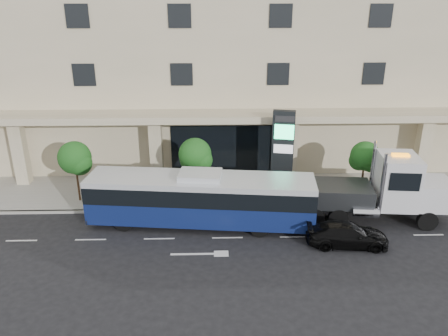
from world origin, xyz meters
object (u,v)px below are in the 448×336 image
at_px(city_bus, 201,198).
at_px(signage_pylon, 282,153).
at_px(tow_truck, 379,191).
at_px(black_sedan, 347,234).

xyz_separation_m(city_bus, signage_pylon, (5.59, 4.17, 1.44)).
relative_size(tow_truck, black_sedan, 2.33).
relative_size(city_bus, signage_pylon, 2.32).
distance_m(city_bus, tow_truck, 11.12).
distance_m(tow_truck, black_sedan, 4.30).
height_order(tow_truck, black_sedan, tow_truck).
xyz_separation_m(black_sedan, signage_pylon, (-2.76, 6.86, 2.54)).
xyz_separation_m(tow_truck, black_sedan, (-2.77, -3.01, -1.33)).
bearing_deg(black_sedan, city_bus, 76.82).
bearing_deg(signage_pylon, black_sedan, -56.43).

